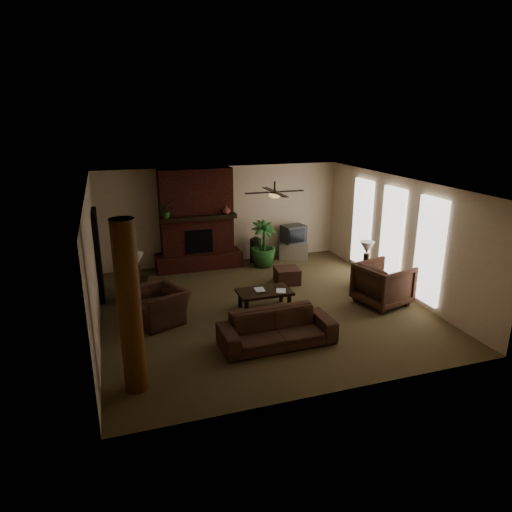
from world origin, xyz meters
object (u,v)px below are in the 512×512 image
object	(u,v)px
ottoman	(287,275)
floor_plant	(263,254)
armchair_left	(158,299)
side_table_left	(138,291)
sofa	(277,323)
floor_vase	(256,248)
log_column	(130,309)
armchair_right	(383,282)
tv_stand	(293,250)
coffee_table	(264,293)
lamp_right	(367,250)
lamp_left	(136,262)
side_table_right	(365,277)

from	to	relation	value
ottoman	floor_plant	world-z (taller)	floor_plant
armchair_left	side_table_left	xyz separation A→B (m)	(-0.33, 1.19, -0.21)
sofa	floor_vase	bearing A→B (deg)	75.43
armchair_left	ottoman	world-z (taller)	armchair_left
log_column	ottoman	distance (m)	5.61
armchair_right	floor_vase	size ratio (longest dim) A/B	1.40
log_column	side_table_left	bearing A→B (deg)	84.96
armchair_left	tv_stand	xyz separation A→B (m)	(4.38, 3.14, -0.24)
floor_vase	side_table_left	distance (m)	4.03
floor_plant	side_table_left	bearing A→B (deg)	-157.08
coffee_table	lamp_right	xyz separation A→B (m)	(2.83, 0.43, 0.63)
log_column	armchair_left	size ratio (longest dim) A/B	2.50
log_column	floor_vase	size ratio (longest dim) A/B	3.64
sofa	lamp_left	size ratio (longest dim) A/B	3.37
log_column	armchair_right	xyz separation A→B (m)	(5.65, 1.70, -0.86)
ottoman	side_table_right	xyz separation A→B (m)	(1.76, -0.90, 0.08)
tv_stand	side_table_right	bearing A→B (deg)	-56.17
lamp_right	floor_vase	bearing A→B (deg)	125.10
log_column	armchair_left	distance (m)	2.66
side_table_right	lamp_right	world-z (taller)	lamp_right
ottoman	lamp_right	world-z (taller)	lamp_right
log_column	side_table_right	xyz separation A→B (m)	(5.84, 2.75, -1.12)
armchair_left	lamp_right	xyz separation A→B (m)	(5.17, 0.33, 0.51)
coffee_table	sofa	bearing A→B (deg)	-101.03
log_column	sofa	distance (m)	2.92
coffee_table	tv_stand	size ratio (longest dim) A/B	1.41
tv_stand	side_table_left	distance (m)	5.10
armchair_left	sofa	bearing A→B (deg)	26.89
floor_plant	tv_stand	bearing A→B (deg)	20.98
ottoman	lamp_left	bearing A→B (deg)	-178.24
ottoman	tv_stand	size ratio (longest dim) A/B	0.71
ottoman	coffee_table	bearing A→B (deg)	-129.00
sofa	lamp_right	size ratio (longest dim) A/B	3.37
coffee_table	lamp_right	distance (m)	2.93
ottoman	tv_stand	distance (m)	2.12
sofa	tv_stand	distance (m)	5.42
sofa	lamp_left	distance (m)	3.75
floor_plant	side_table_right	bearing A→B (deg)	-51.16
log_column	ottoman	world-z (taller)	log_column
side_table_left	lamp_right	world-z (taller)	lamp_right
floor_vase	armchair_right	bearing A→B (deg)	-64.89
lamp_left	coffee_table	bearing A→B (deg)	-24.83
tv_stand	floor_plant	size ratio (longest dim) A/B	0.65
log_column	coffee_table	bearing A→B (deg)	37.68
armchair_left	floor_vase	size ratio (longest dim) A/B	1.45
coffee_table	floor_vase	xyz separation A→B (m)	(0.86, 3.24, 0.06)
armchair_left	ottoman	bearing A→B (deg)	87.55
coffee_table	ottoman	size ratio (longest dim) A/B	2.00
armchair_left	side_table_right	bearing A→B (deg)	71.38
floor_vase	lamp_right	distance (m)	3.48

